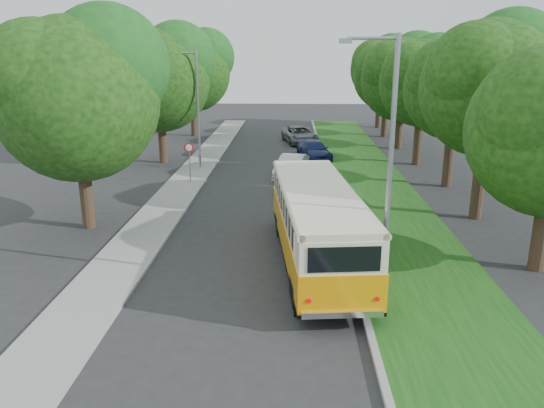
{
  "coord_description": "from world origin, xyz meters",
  "views": [
    {
      "loc": [
        1.4,
        -17.86,
        7.55
      ],
      "look_at": [
        0.62,
        2.84,
        1.5
      ],
      "focal_mm": 35.0,
      "sensor_mm": 36.0,
      "label": 1
    }
  ],
  "objects_px": {
    "lamppost_near": "(387,163)",
    "vintage_bus": "(317,227)",
    "lamppost_far": "(196,106)",
    "car_white": "(292,167)",
    "car_silver": "(296,188)",
    "car_blue": "(314,150)",
    "car_grey": "(300,135)"
  },
  "relations": [
    {
      "from": "car_blue",
      "to": "car_grey",
      "type": "height_order",
      "value": "car_grey"
    },
    {
      "from": "lamppost_far",
      "to": "car_grey",
      "type": "distance_m",
      "value": 12.79
    },
    {
      "from": "lamppost_far",
      "to": "lamppost_near",
      "type": "bearing_deg",
      "value": -64.29
    },
    {
      "from": "lamppost_near",
      "to": "vintage_bus",
      "type": "relative_size",
      "value": 0.81
    },
    {
      "from": "lamppost_far",
      "to": "car_white",
      "type": "distance_m",
      "value": 7.33
    },
    {
      "from": "lamppost_far",
      "to": "car_white",
      "type": "xyz_separation_m",
      "value": [
        6.1,
        -2.17,
        -3.43
      ]
    },
    {
      "from": "car_silver",
      "to": "car_blue",
      "type": "relative_size",
      "value": 0.88
    },
    {
      "from": "car_silver",
      "to": "car_grey",
      "type": "xyz_separation_m",
      "value": [
        0.42,
        17.64,
        0.04
      ]
    },
    {
      "from": "car_silver",
      "to": "car_white",
      "type": "height_order",
      "value": "car_white"
    },
    {
      "from": "lamppost_far",
      "to": "car_grey",
      "type": "height_order",
      "value": "lamppost_far"
    },
    {
      "from": "vintage_bus",
      "to": "car_silver",
      "type": "height_order",
      "value": "vintage_bus"
    },
    {
      "from": "car_silver",
      "to": "car_grey",
      "type": "distance_m",
      "value": 17.65
    },
    {
      "from": "car_grey",
      "to": "car_white",
      "type": "bearing_deg",
      "value": -105.45
    },
    {
      "from": "car_white",
      "to": "lamppost_near",
      "type": "bearing_deg",
      "value": -67.73
    },
    {
      "from": "car_white",
      "to": "car_grey",
      "type": "distance_m",
      "value": 12.49
    },
    {
      "from": "lamppost_near",
      "to": "lamppost_far",
      "type": "relative_size",
      "value": 1.07
    },
    {
      "from": "car_white",
      "to": "car_grey",
      "type": "bearing_deg",
      "value": 99.49
    },
    {
      "from": "car_blue",
      "to": "car_grey",
      "type": "relative_size",
      "value": 0.88
    },
    {
      "from": "lamppost_near",
      "to": "car_silver",
      "type": "height_order",
      "value": "lamppost_near"
    },
    {
      "from": "vintage_bus",
      "to": "car_silver",
      "type": "bearing_deg",
      "value": 88.83
    },
    {
      "from": "vintage_bus",
      "to": "car_silver",
      "type": "distance_m",
      "value": 8.62
    },
    {
      "from": "lamppost_near",
      "to": "vintage_bus",
      "type": "bearing_deg",
      "value": 125.72
    },
    {
      "from": "car_grey",
      "to": "lamppost_far",
      "type": "bearing_deg",
      "value": -135.67
    },
    {
      "from": "vintage_bus",
      "to": "car_silver",
      "type": "xyz_separation_m",
      "value": [
        -0.69,
        8.56,
        -0.82
      ]
    },
    {
      "from": "vintage_bus",
      "to": "car_white",
      "type": "xyz_separation_m",
      "value": [
        -0.93,
        13.72,
        -0.79
      ]
    },
    {
      "from": "car_blue",
      "to": "car_grey",
      "type": "xyz_separation_m",
      "value": [
        -0.94,
        6.7,
        0.06
      ]
    },
    {
      "from": "lamppost_far",
      "to": "car_grey",
      "type": "bearing_deg",
      "value": 56.75
    },
    {
      "from": "lamppost_near",
      "to": "car_grey",
      "type": "distance_m",
      "value": 29.12
    },
    {
      "from": "lamppost_far",
      "to": "vintage_bus",
      "type": "relative_size",
      "value": 0.76
    },
    {
      "from": "car_white",
      "to": "car_blue",
      "type": "relative_size",
      "value": 0.94
    },
    {
      "from": "car_silver",
      "to": "car_grey",
      "type": "relative_size",
      "value": 0.77
    },
    {
      "from": "vintage_bus",
      "to": "car_blue",
      "type": "xyz_separation_m",
      "value": [
        0.67,
        19.5,
        -0.84
      ]
    }
  ]
}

